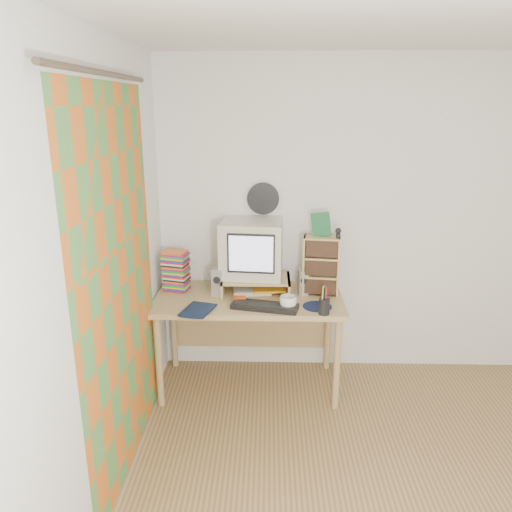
# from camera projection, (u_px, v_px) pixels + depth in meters

# --- Properties ---
(ceiling) EXTENTS (3.50, 3.50, 0.00)m
(ceiling) POSITION_uv_depth(u_px,v_px,m) (505.00, 3.00, 1.88)
(ceiling) COLOR white
(ceiling) RESTS_ON back_wall
(back_wall) EXTENTS (3.50, 0.00, 3.50)m
(back_wall) POSITION_uv_depth(u_px,v_px,m) (381.00, 221.00, 3.92)
(back_wall) COLOR white
(back_wall) RESTS_ON floor
(left_wall) EXTENTS (0.00, 3.50, 3.50)m
(left_wall) POSITION_uv_depth(u_px,v_px,m) (80.00, 305.00, 2.29)
(left_wall) COLOR white
(left_wall) RESTS_ON floor
(curtain) EXTENTS (0.00, 2.20, 2.20)m
(curtain) POSITION_uv_depth(u_px,v_px,m) (120.00, 289.00, 2.78)
(curtain) COLOR #C65E1C
(curtain) RESTS_ON left_wall
(wall_disc) EXTENTS (0.25, 0.02, 0.25)m
(wall_disc) POSITION_uv_depth(u_px,v_px,m) (263.00, 199.00, 3.87)
(wall_disc) COLOR black
(wall_disc) RESTS_ON back_wall
(desk) EXTENTS (1.40, 0.70, 0.75)m
(desk) POSITION_uv_depth(u_px,v_px,m) (249.00, 310.00, 3.84)
(desk) COLOR tan
(desk) RESTS_ON floor
(monitor_riser) EXTENTS (0.52, 0.30, 0.12)m
(monitor_riser) POSITION_uv_depth(u_px,v_px,m) (256.00, 280.00, 3.80)
(monitor_riser) COLOR tan
(monitor_riser) RESTS_ON desk
(crt_monitor) EXTENTS (0.49, 0.49, 0.43)m
(crt_monitor) POSITION_uv_depth(u_px,v_px,m) (252.00, 249.00, 3.78)
(crt_monitor) COLOR beige
(crt_monitor) RESTS_ON monitor_riser
(speaker_left) EXTENTS (0.09, 0.09, 0.21)m
(speaker_left) POSITION_uv_depth(u_px,v_px,m) (217.00, 282.00, 3.73)
(speaker_left) COLOR #A2A3A7
(speaker_left) RESTS_ON desk
(speaker_right) EXTENTS (0.08, 0.08, 0.19)m
(speaker_right) POSITION_uv_depth(u_px,v_px,m) (303.00, 282.00, 3.76)
(speaker_right) COLOR #A2A3A7
(speaker_right) RESTS_ON desk
(keyboard) EXTENTS (0.49, 0.26, 0.03)m
(keyboard) POSITION_uv_depth(u_px,v_px,m) (265.00, 306.00, 3.52)
(keyboard) COLOR black
(keyboard) RESTS_ON desk
(dvd_stack) EXTENTS (0.21, 0.17, 0.26)m
(dvd_stack) POSITION_uv_depth(u_px,v_px,m) (176.00, 274.00, 3.84)
(dvd_stack) COLOR brown
(dvd_stack) RESTS_ON desk
(cd_rack) EXTENTS (0.29, 0.18, 0.45)m
(cd_rack) POSITION_uv_depth(u_px,v_px,m) (321.00, 266.00, 3.73)
(cd_rack) COLOR tan
(cd_rack) RESTS_ON desk
(mug) EXTENTS (0.15, 0.15, 0.10)m
(mug) POSITION_uv_depth(u_px,v_px,m) (288.00, 303.00, 3.50)
(mug) COLOR white
(mug) RESTS_ON desk
(diary) EXTENTS (0.27, 0.23, 0.05)m
(diary) POSITION_uv_depth(u_px,v_px,m) (185.00, 307.00, 3.49)
(diary) COLOR #0E1B35
(diary) RESTS_ON desk
(mousepad) EXTENTS (0.25, 0.25, 0.00)m
(mousepad) POSITION_uv_depth(u_px,v_px,m) (317.00, 306.00, 3.55)
(mousepad) COLOR #101C37
(mousepad) RESTS_ON desk
(pen_cup) EXTENTS (0.09, 0.09, 0.16)m
(pen_cup) POSITION_uv_depth(u_px,v_px,m) (324.00, 303.00, 3.41)
(pen_cup) COLOR black
(pen_cup) RESTS_ON desk
(papers) EXTENTS (0.30, 0.23, 0.04)m
(papers) POSITION_uv_depth(u_px,v_px,m) (258.00, 289.00, 3.84)
(papers) COLOR silver
(papers) RESTS_ON desk
(red_box) EXTENTS (0.09, 0.05, 0.04)m
(red_box) POSITION_uv_depth(u_px,v_px,m) (240.00, 300.00, 3.62)
(red_box) COLOR #D24316
(red_box) RESTS_ON desk
(game_box) EXTENTS (0.14, 0.06, 0.17)m
(game_box) POSITION_uv_depth(u_px,v_px,m) (321.00, 224.00, 3.66)
(game_box) COLOR #1A5C33
(game_box) RESTS_ON cd_rack
(webcam) EXTENTS (0.05, 0.05, 0.08)m
(webcam) POSITION_uv_depth(u_px,v_px,m) (338.00, 233.00, 3.62)
(webcam) COLOR black
(webcam) RESTS_ON cd_rack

